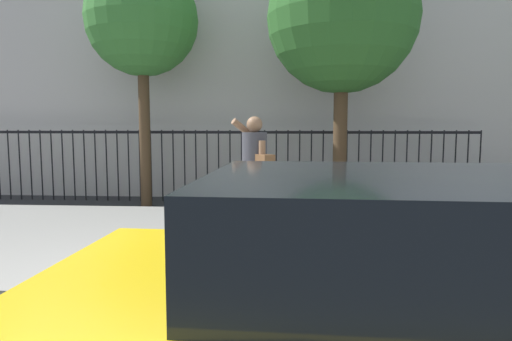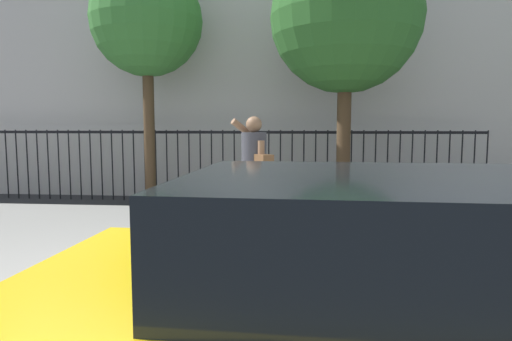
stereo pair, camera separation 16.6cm
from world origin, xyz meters
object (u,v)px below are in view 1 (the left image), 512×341
Objects in this scene: taxi_yellow at (430,318)px; pedestrian_on_phone at (255,168)px; street_bench at (396,189)px; street_tree_mid at (342,18)px; street_tree_far at (142,21)px.

pedestrian_on_phone is (-1.17, 3.70, 0.42)m from taxi_yellow.
street_bench is at bearing 78.39° from taxi_yellow.
street_bench is at bearing -56.58° from street_tree_mid.
street_bench is 0.32× the size of street_tree_far.
street_tree_mid is 1.03× the size of street_tree_far.
street_tree_mid is (-0.80, 1.21, 3.04)m from street_bench.
pedestrian_on_phone is 0.33× the size of street_tree_mid.
taxi_yellow is 5.29m from street_bench.
taxi_yellow is at bearing -72.45° from pedestrian_on_phone.
street_bench is 3.37m from street_tree_mid.
pedestrian_on_phone reaches higher than street_bench.
taxi_yellow is 0.85× the size of street_tree_far.
pedestrian_on_phone is 2.72m from street_bench.
street_bench is 0.31× the size of street_tree_mid.
taxi_yellow is at bearing -92.41° from street_tree_mid.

